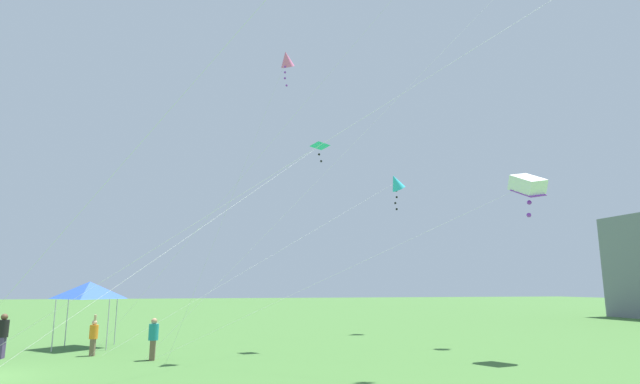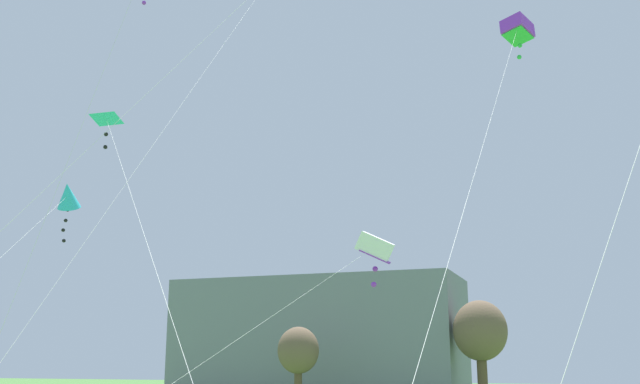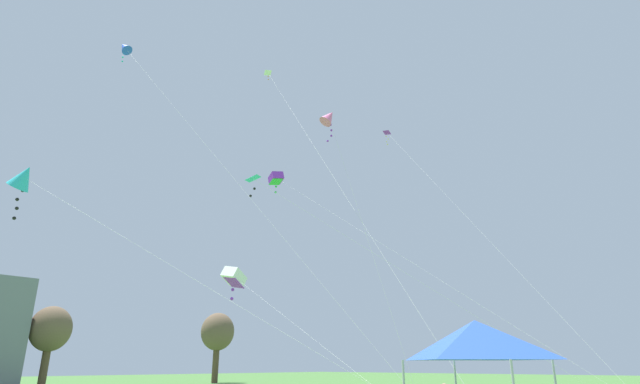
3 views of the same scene
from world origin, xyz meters
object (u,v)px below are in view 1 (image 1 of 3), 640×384
Objects in this scene: person_teal_shirt at (153,337)px; kite_white_box_6 at (527,186)px; festival_tent at (89,290)px; kite_cyan_delta_4 at (318,147)px; person_black_shirt at (3,334)px; kite_pink_diamond_2 at (286,60)px; person_orange_shirt at (94,336)px; kite_cyan_diamond_0 at (396,183)px.

kite_white_box_6 is (3.48, 15.47, 6.37)m from person_teal_shirt.
kite_cyan_delta_4 reaches higher than festival_tent.
kite_pink_diamond_2 reaches higher than person_black_shirt.
kite_cyan_delta_4 reaches higher than person_orange_shirt.
kite_cyan_delta_4 is (-2.55, 2.14, -3.40)m from kite_pink_diamond_2.
festival_tent is 19.87m from kite_cyan_diamond_0.
kite_pink_diamond_2 is at bearing 29.23° from person_orange_shirt.
kite_cyan_delta_4 reaches higher than person_black_shirt.
person_teal_shirt is 0.10× the size of kite_white_box_6.
person_orange_shirt is at bearing -106.69° from kite_white_box_6.
kite_pink_diamond_2 is at bearing 157.40° from person_teal_shirt.
kite_cyan_diamond_0 reaches higher than person_black_shirt.
person_black_shirt is (-1.90, -6.17, 0.08)m from person_teal_shirt.
festival_tent is 0.18× the size of kite_cyan_diamond_0.
person_black_shirt is 0.11× the size of kite_white_box_6.
kite_cyan_diamond_0 reaches higher than person_teal_shirt.
festival_tent is at bearing -77.12° from kite_cyan_diamond_0.
person_teal_shirt is (5.03, 3.56, -1.86)m from festival_tent.
kite_pink_diamond_2 reaches higher than person_teal_shirt.
festival_tent is 14.89m from kite_pink_diamond_2.
person_teal_shirt is at bearing 160.60° from person_black_shirt.
person_teal_shirt is 17.09m from kite_white_box_6.
kite_cyan_diamond_0 is 1.45× the size of kite_cyan_delta_4.
person_teal_shirt is 0.12× the size of kite_pink_diamond_2.
person_black_shirt is 16.30m from kite_cyan_delta_4.
kite_pink_diamond_2 is (0.47, 5.27, 12.51)m from person_teal_shirt.
kite_cyan_delta_4 is at bearing 178.47° from person_black_shirt.
festival_tent is 0.23× the size of kite_pink_diamond_2.
kite_cyan_delta_4 is at bearing -45.09° from kite_cyan_diamond_0.
person_orange_shirt is 19.97m from kite_white_box_6.
kite_white_box_6 is at bearing 29.59° from person_orange_shirt.
person_teal_shirt is 19.38m from kite_cyan_diamond_0.
kite_pink_diamond_2 is (2.42, 7.90, 12.57)m from person_orange_shirt.
kite_cyan_diamond_0 is at bearing 69.08° from person_orange_shirt.
kite_cyan_delta_4 is (-0.12, 10.04, 9.17)m from person_orange_shirt.
kite_pink_diamond_2 reaches higher than festival_tent.
person_orange_shirt is at bearing -54.00° from person_teal_shirt.
person_orange_shirt is 0.11× the size of kite_white_box_6.
festival_tent is 1.91× the size of person_teal_shirt.
kite_cyan_diamond_0 is 12.95m from kite_white_box_6.
person_black_shirt reaches higher than person_orange_shirt.
person_teal_shirt is at bearing -102.67° from kite_white_box_6.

